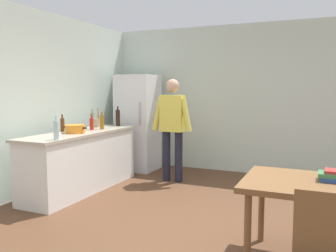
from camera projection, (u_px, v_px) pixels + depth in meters
ground_plane at (186, 230)px, 3.91m from camera, size 14.00×14.00×0.00m
wall_back at (245, 99)px, 6.49m from camera, size 6.40×0.12×2.70m
wall_left at (19, 103)px, 5.00m from camera, size 0.12×5.60×2.70m
kitchen_counter at (82, 161)px, 5.39m from camera, size 0.64×2.20×0.90m
refrigerator at (138, 123)px, 6.76m from camera, size 0.70×0.67×1.80m
person at (172, 123)px, 5.87m from camera, size 0.70×0.22×1.70m
dining_table at (328, 192)px, 3.00m from camera, size 1.40×0.90×0.75m
cooking_pot at (75, 129)px, 5.18m from camera, size 0.40×0.28×0.12m
utensil_jar at (97, 122)px, 5.99m from camera, size 0.11×0.11×0.32m
bottle_vinegar_tall at (92, 121)px, 5.67m from camera, size 0.06×0.06×0.32m
bottle_beer_brown at (62, 125)px, 5.34m from camera, size 0.06×0.06×0.26m
bottle_water_clear at (56, 130)px, 4.48m from camera, size 0.07×0.07×0.30m
bottle_wine_dark at (118, 118)px, 6.14m from camera, size 0.08×0.08×0.34m
bottle_oil_amber at (102, 122)px, 5.66m from camera, size 0.06×0.06×0.28m
bottle_sauce_red at (92, 124)px, 5.57m from camera, size 0.06×0.06×0.24m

